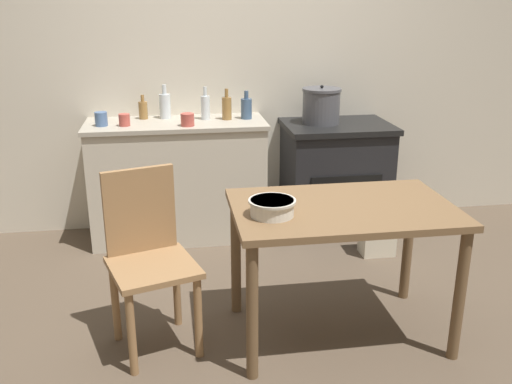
{
  "coord_description": "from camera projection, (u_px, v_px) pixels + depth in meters",
  "views": [
    {
      "loc": [
        -0.51,
        -2.7,
        1.7
      ],
      "look_at": [
        0.0,
        0.58,
        0.57
      ],
      "focal_mm": 40.0,
      "sensor_mm": 36.0,
      "label": 1
    }
  ],
  "objects": [
    {
      "name": "work_table",
      "position": [
        342.0,
        225.0,
        2.86
      ],
      "size": [
        1.1,
        0.71,
        0.72
      ],
      "color": "brown",
      "rests_on": "ground_plane"
    },
    {
      "name": "stock_pot",
      "position": [
        321.0,
        106.0,
        4.14
      ],
      "size": [
        0.28,
        0.28,
        0.28
      ],
      "color": "#4C4C51",
      "rests_on": "stove"
    },
    {
      "name": "bottle_mid_left",
      "position": [
        227.0,
        108.0,
        4.07
      ],
      "size": [
        0.07,
        0.07,
        0.22
      ],
      "color": "olive",
      "rests_on": "counter_cabinet"
    },
    {
      "name": "bottle_center_left",
      "position": [
        165.0,
        105.0,
        4.11
      ],
      "size": [
        0.08,
        0.08,
        0.24
      ],
      "color": "silver",
      "rests_on": "counter_cabinet"
    },
    {
      "name": "bottle_center",
      "position": [
        246.0,
        108.0,
        4.09
      ],
      "size": [
        0.08,
        0.08,
        0.2
      ],
      "color": "#3D5675",
      "rests_on": "counter_cabinet"
    },
    {
      "name": "wall_back",
      "position": [
        235.0,
        58.0,
        4.22
      ],
      "size": [
        8.0,
        0.07,
        2.55
      ],
      "color": "beige",
      "rests_on": "ground_plane"
    },
    {
      "name": "cup_center_right",
      "position": [
        101.0,
        119.0,
        3.87
      ],
      "size": [
        0.08,
        0.08,
        0.1
      ],
      "primitive_type": "cylinder",
      "color": "#4C6B99",
      "rests_on": "counter_cabinet"
    },
    {
      "name": "flour_sack",
      "position": [
        378.0,
        232.0,
        3.94
      ],
      "size": [
        0.23,
        0.16,
        0.32
      ],
      "primitive_type": "cube",
      "color": "beige",
      "rests_on": "ground_plane"
    },
    {
      "name": "stove",
      "position": [
        335.0,
        177.0,
        4.3
      ],
      "size": [
        0.78,
        0.61,
        0.83
      ],
      "color": "black",
      "rests_on": "ground_plane"
    },
    {
      "name": "mixing_bowl_large",
      "position": [
        272.0,
        207.0,
        2.68
      ],
      "size": [
        0.23,
        0.23,
        0.08
      ],
      "color": "silver",
      "rests_on": "work_table"
    },
    {
      "name": "cup_right",
      "position": [
        187.0,
        120.0,
        3.87
      ],
      "size": [
        0.09,
        0.09,
        0.09
      ],
      "primitive_type": "cylinder",
      "color": "#B74C42",
      "rests_on": "counter_cabinet"
    },
    {
      "name": "counter_cabinet",
      "position": [
        178.0,
        180.0,
        4.16
      ],
      "size": [
        1.27,
        0.52,
        0.87
      ],
      "color": "beige",
      "rests_on": "ground_plane"
    },
    {
      "name": "bottle_left",
      "position": [
        143.0,
        110.0,
        4.09
      ],
      "size": [
        0.06,
        0.06,
        0.17
      ],
      "color": "olive",
      "rests_on": "counter_cabinet"
    },
    {
      "name": "ground_plane",
      "position": [
        272.0,
        322.0,
        3.15
      ],
      "size": [
        14.0,
        14.0,
        0.0
      ],
      "primitive_type": "plane",
      "color": "brown"
    },
    {
      "name": "bottle_far_left",
      "position": [
        205.0,
        107.0,
        4.07
      ],
      "size": [
        0.06,
        0.06,
        0.23
      ],
      "color": "silver",
      "rests_on": "counter_cabinet"
    },
    {
      "name": "cup_mid_right",
      "position": [
        124.0,
        120.0,
        3.88
      ],
      "size": [
        0.08,
        0.08,
        0.08
      ],
      "primitive_type": "cylinder",
      "color": "#B74C42",
      "rests_on": "counter_cabinet"
    },
    {
      "name": "chair",
      "position": [
        149.0,
        255.0,
        2.83
      ],
      "size": [
        0.5,
        0.5,
        0.91
      ],
      "rotation": [
        0.0,
        0.0,
        0.3
      ],
      "color": "#997047",
      "rests_on": "ground_plane"
    }
  ]
}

